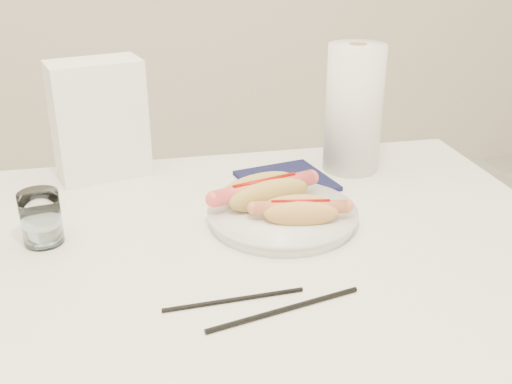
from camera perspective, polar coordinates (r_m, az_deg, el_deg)
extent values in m
cube|color=white|center=(0.97, -4.63, -6.22)|extent=(1.20, 0.80, 0.04)
cylinder|color=silver|center=(1.59, 14.10, -9.58)|extent=(0.04, 0.04, 0.71)
cylinder|color=white|center=(1.03, 2.50, -2.36)|extent=(0.28, 0.28, 0.02)
ellipsoid|color=tan|center=(1.02, 1.25, -0.28)|extent=(0.16, 0.08, 0.05)
ellipsoid|color=tan|center=(1.05, 0.31, 0.41)|extent=(0.16, 0.08, 0.05)
ellipsoid|color=tan|center=(1.04, 0.77, -0.53)|extent=(0.15, 0.10, 0.03)
cylinder|color=#EF5554|center=(1.03, 0.78, 0.40)|extent=(0.19, 0.08, 0.03)
cylinder|color=#990A05|center=(1.03, 0.78, 1.01)|extent=(0.12, 0.04, 0.01)
ellipsoid|color=#E7A75A|center=(0.97, 4.27, -2.06)|extent=(0.12, 0.05, 0.04)
ellipsoid|color=#E7A75A|center=(1.00, 4.10, -1.36)|extent=(0.12, 0.05, 0.04)
ellipsoid|color=#E7A75A|center=(0.99, 4.16, -2.20)|extent=(0.11, 0.06, 0.02)
cylinder|color=#DC774D|center=(0.98, 4.19, -1.43)|extent=(0.15, 0.05, 0.02)
cylinder|color=#990A05|center=(0.98, 4.21, -0.93)|extent=(0.09, 0.02, 0.01)
cylinder|color=silver|center=(1.01, -19.53, -2.31)|extent=(0.06, 0.06, 0.09)
cylinder|color=black|center=(0.83, -2.08, -10.07)|extent=(0.19, 0.02, 0.01)
cylinder|color=black|center=(0.81, 2.69, -10.95)|extent=(0.22, 0.06, 0.01)
cube|color=white|center=(1.22, -14.53, 6.60)|extent=(0.19, 0.14, 0.23)
cube|color=#111438|center=(1.19, 2.84, 1.07)|extent=(0.19, 0.19, 0.01)
cylinder|color=white|center=(1.23, 9.16, 7.72)|extent=(0.14, 0.14, 0.25)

